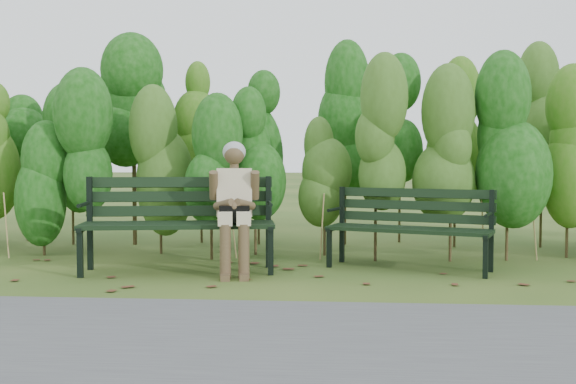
{
  "coord_description": "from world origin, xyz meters",
  "views": [
    {
      "loc": [
        0.49,
        -5.8,
        1.07
      ],
      "look_at": [
        0.0,
        0.35,
        0.75
      ],
      "focal_mm": 42.0,
      "sensor_mm": 36.0,
      "label": 1
    }
  ],
  "objects": [
    {
      "name": "ground",
      "position": [
        0.0,
        0.0,
        0.0
      ],
      "size": [
        80.0,
        80.0,
        0.0
      ],
      "primitive_type": "plane",
      "color": "#274716"
    },
    {
      "name": "seated_woman",
      "position": [
        -0.49,
        0.31,
        0.7
      ],
      "size": [
        0.49,
        0.71,
        1.22
      ],
      "color": "beige",
      "rests_on": "ground"
    },
    {
      "name": "bench_left",
      "position": [
        -1.03,
        0.4,
        0.52
      ],
      "size": [
        1.84,
        0.85,
        0.89
      ],
      "color": "black",
      "rests_on": "ground"
    },
    {
      "name": "bench_right",
      "position": [
        1.15,
        0.7,
        0.45
      ],
      "size": [
        1.62,
        0.99,
        0.77
      ],
      "color": "black",
      "rests_on": "ground"
    },
    {
      "name": "footpath",
      "position": [
        0.0,
        -2.2,
        0.01
      ],
      "size": [
        60.0,
        2.5,
        0.01
      ],
      "primitive_type": "cube",
      "color": "#474749",
      "rests_on": "ground"
    },
    {
      "name": "hedge_band",
      "position": [
        0.0,
        1.86,
        1.26
      ],
      "size": [
        11.04,
        1.67,
        2.42
      ],
      "color": "#47381E",
      "rests_on": "ground"
    },
    {
      "name": "leaf_litter",
      "position": [
        0.17,
        -0.23,
        0.0
      ],
      "size": [
        5.92,
        2.28,
        0.01
      ],
      "color": "#59301C",
      "rests_on": "ground"
    }
  ]
}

